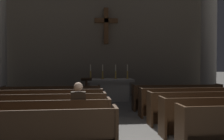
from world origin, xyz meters
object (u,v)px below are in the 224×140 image
(pew_left_row_1, at_px, (23,135))
(pew_left_row_2, at_px, (35,121))
(pew_left_row_5, at_px, (52,99))
(candlestick_outer_left, at_px, (91,74))
(pew_right_row_5, at_px, (177,97))
(lectern, at_px, (86,92))
(pew_right_row_3, at_px, (206,107))
(candlestick_inner_left, at_px, (103,74))
(pew_left_row_4, at_px, (48,104))
(altar, at_px, (109,89))
(candlestick_inner_right, at_px, (116,74))
(pew_right_row_4, at_px, (190,102))
(lone_worshipper, at_px, (78,110))
(pew_left_row_3, at_px, (42,111))
(column_right_third, at_px, (209,39))
(candlestick_outer_right, at_px, (127,74))

(pew_left_row_1, relative_size, pew_left_row_2, 1.00)
(pew_left_row_5, distance_m, candlestick_outer_left, 2.96)
(pew_right_row_5, bearing_deg, lectern, 159.04)
(pew_left_row_1, height_order, candlestick_outer_left, candlestick_outer_left)
(pew_right_row_3, bearing_deg, candlestick_inner_left, 118.91)
(pew_right_row_5, distance_m, candlestick_inner_left, 3.65)
(pew_left_row_1, xyz_separation_m, candlestick_outer_left, (1.43, 6.86, 0.74))
(pew_right_row_5, relative_size, lectern, 2.91)
(pew_left_row_1, bearing_deg, pew_left_row_4, 90.00)
(candlestick_outer_left, relative_size, candlestick_inner_left, 1.00)
(altar, distance_m, lectern, 1.60)
(candlestick_inner_left, xyz_separation_m, lectern, (-0.76, -1.20, -0.67))
(candlestick_inner_right, bearing_deg, pew_left_row_1, -110.60)
(candlestick_outer_left, bearing_deg, pew_left_row_4, -111.78)
(altar, bearing_deg, pew_right_row_4, -57.48)
(candlestick_inner_left, height_order, lone_worshipper, candlestick_inner_left)
(candlestick_outer_left, relative_size, lectern, 0.57)
(pew_left_row_3, bearing_deg, column_right_third, 34.35)
(pew_right_row_3, relative_size, lone_worshipper, 2.54)
(pew_left_row_2, height_order, altar, altar)
(pew_left_row_4, bearing_deg, pew_left_row_3, -90.00)
(pew_left_row_1, bearing_deg, column_right_third, 44.63)
(candlestick_outer_right, bearing_deg, candlestick_outer_left, 180.00)
(pew_left_row_5, bearing_deg, altar, 47.42)
(pew_left_row_1, height_order, altar, altar)
(lone_worshipper, bearing_deg, candlestick_inner_left, 79.90)
(candlestick_inner_left, bearing_deg, column_right_third, 2.84)
(pew_right_row_3, height_order, column_right_third, column_right_third)
(candlestick_inner_right, xyz_separation_m, lectern, (-1.36, -1.20, -0.67))
(candlestick_outer_left, relative_size, candlestick_inner_right, 1.00)
(pew_left_row_1, distance_m, altar, 7.23)
(pew_left_row_5, height_order, candlestick_outer_right, candlestick_outer_right)
(lectern, bearing_deg, pew_right_row_3, -46.09)
(pew_right_row_4, bearing_deg, lectern, 144.59)
(column_right_third, bearing_deg, pew_left_row_4, -152.01)
(lone_worshipper, bearing_deg, pew_left_row_4, 114.01)
(candlestick_inner_left, distance_m, candlestick_inner_right, 0.60)
(pew_left_row_3, relative_size, lone_worshipper, 2.54)
(lectern, relative_size, lone_worshipper, 0.87)
(pew_left_row_5, bearing_deg, pew_left_row_1, -90.00)
(pew_left_row_3, xyz_separation_m, pew_right_row_4, (4.56, 1.09, 0.00))
(pew_left_row_5, bearing_deg, lone_worshipper, -73.55)
(pew_left_row_3, relative_size, lectern, 2.91)
(pew_right_row_4, relative_size, altar, 1.52)
(column_right_third, xyz_separation_m, altar, (-4.93, -0.26, -2.36))
(pew_left_row_4, relative_size, pew_right_row_4, 1.00)
(pew_right_row_5, height_order, candlestick_inner_left, candlestick_inner_left)
(pew_right_row_5, bearing_deg, pew_left_row_3, -154.33)
(pew_left_row_3, distance_m, pew_left_row_5, 2.19)
(pew_right_row_3, distance_m, column_right_third, 6.10)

